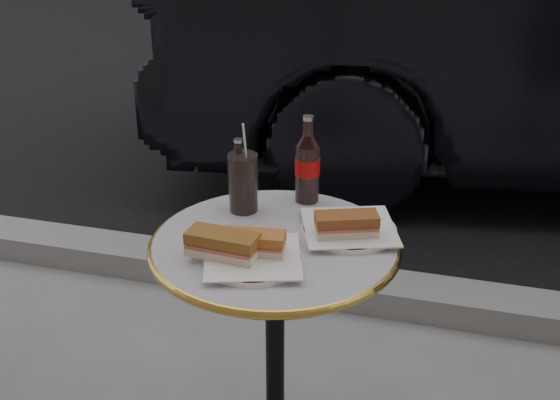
% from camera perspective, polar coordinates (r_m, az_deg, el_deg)
% --- Properties ---
extents(asphalt_road, '(40.00, 8.00, 0.00)m').
position_cam_1_polar(asphalt_road, '(6.66, 11.59, 11.23)').
color(asphalt_road, black).
rests_on(asphalt_road, ground).
extents(curb, '(40.00, 0.20, 0.12)m').
position_cam_1_polar(curb, '(2.83, 4.60, -7.04)').
color(curb, gray).
rests_on(curb, ground).
extents(bistro_table, '(0.62, 0.62, 0.73)m').
position_cam_1_polar(bistro_table, '(1.93, -0.40, -12.91)').
color(bistro_table, '#BAB2C4').
rests_on(bistro_table, ground).
extents(plate_left, '(0.26, 0.26, 0.01)m').
position_cam_1_polar(plate_left, '(1.63, -2.20, -4.87)').
color(plate_left, white).
rests_on(plate_left, bistro_table).
extents(plate_right, '(0.27, 0.27, 0.01)m').
position_cam_1_polar(plate_right, '(1.77, 5.64, -2.43)').
color(plate_right, white).
rests_on(plate_right, bistro_table).
extents(sandwich_left_a, '(0.17, 0.09, 0.06)m').
position_cam_1_polar(sandwich_left_a, '(1.62, -4.68, -3.72)').
color(sandwich_left_a, brown).
rests_on(sandwich_left_a, plate_left).
extents(sandwich_left_b, '(0.15, 0.08, 0.05)m').
position_cam_1_polar(sandwich_left_b, '(1.63, -2.11, -3.58)').
color(sandwich_left_b, '#B7662E').
rests_on(sandwich_left_b, plate_left).
extents(sandwich_right, '(0.17, 0.12, 0.05)m').
position_cam_1_polar(sandwich_right, '(1.72, 5.42, -2.07)').
color(sandwich_right, brown).
rests_on(sandwich_right, plate_right).
extents(cola_bottle_left, '(0.07, 0.07, 0.20)m').
position_cam_1_polar(cola_bottle_left, '(1.85, -3.35, 2.12)').
color(cola_bottle_left, black).
rests_on(cola_bottle_left, bistro_table).
extents(cola_bottle_right, '(0.08, 0.08, 0.24)m').
position_cam_1_polar(cola_bottle_right, '(1.89, 2.26, 3.34)').
color(cola_bottle_right, black).
rests_on(cola_bottle_right, bistro_table).
extents(cola_glass, '(0.11, 0.11, 0.16)m').
position_cam_1_polar(cola_glass, '(1.85, -3.02, 1.43)').
color(cola_glass, black).
rests_on(cola_glass, bistro_table).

